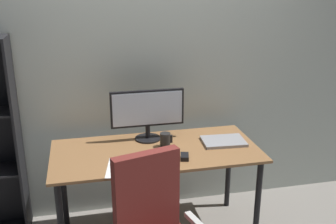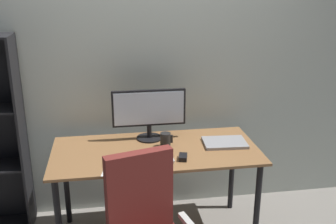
{
  "view_description": "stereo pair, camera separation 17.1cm",
  "coord_description": "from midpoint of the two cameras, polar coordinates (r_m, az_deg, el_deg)",
  "views": [
    {
      "loc": [
        -0.5,
        -2.62,
        1.95
      ],
      "look_at": [
        0.09,
        0.01,
        1.02
      ],
      "focal_mm": 42.58,
      "sensor_mm": 36.0,
      "label": 1
    },
    {
      "loc": [
        -0.33,
        -2.66,
        1.95
      ],
      "look_at": [
        0.09,
        0.01,
        1.02
      ],
      "focal_mm": 42.58,
      "sensor_mm": 36.0,
      "label": 2
    }
  ],
  "objects": [
    {
      "name": "back_wall",
      "position": [
        3.26,
        -5.14,
        7.36
      ],
      "size": [
        6.4,
        0.1,
        2.6
      ],
      "primitive_type": "cube",
      "color": "beige",
      "rests_on": "ground"
    },
    {
      "name": "laptop",
      "position": [
        3.06,
        6.37,
        -4.2
      ],
      "size": [
        0.33,
        0.25,
        0.02
      ],
      "primitive_type": "cube",
      "rotation": [
        0.0,
        0.0,
        -0.07
      ],
      "color": "#99999E",
      "rests_on": "desk"
    },
    {
      "name": "mouse",
      "position": [
        2.78,
        0.63,
        -6.45
      ],
      "size": [
        0.08,
        0.11,
        0.03
      ],
      "primitive_type": "cube",
      "rotation": [
        0.0,
        0.0,
        -0.25
      ],
      "color": "black",
      "rests_on": "desk"
    },
    {
      "name": "coffee_mug",
      "position": [
        2.96,
        -2.05,
        -4.04
      ],
      "size": [
        0.09,
        0.08,
        0.11
      ],
      "color": "black",
      "rests_on": "desk"
    },
    {
      "name": "paper_sheet",
      "position": [
        2.69,
        -8.29,
        -7.9
      ],
      "size": [
        0.26,
        0.33,
        0.0
      ],
      "primitive_type": "cube",
      "rotation": [
        0.0,
        0.0,
        -0.19
      ],
      "color": "white",
      "rests_on": "desk"
    },
    {
      "name": "keyboard",
      "position": [
        2.75,
        -3.71,
        -6.96
      ],
      "size": [
        0.29,
        0.12,
        0.02
      ],
      "primitive_type": "cube",
      "rotation": [
        0.0,
        0.0,
        -0.02
      ],
      "color": "silver",
      "rests_on": "desk"
    },
    {
      "name": "desk",
      "position": [
        2.97,
        -3.38,
        -6.97
      ],
      "size": [
        1.51,
        0.71,
        0.74
      ],
      "color": "olive",
      "rests_on": "ground"
    },
    {
      "name": "monitor",
      "position": [
        3.04,
        -4.57,
        0.09
      ],
      "size": [
        0.56,
        0.2,
        0.4
      ],
      "color": "black",
      "rests_on": "desk"
    }
  ]
}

